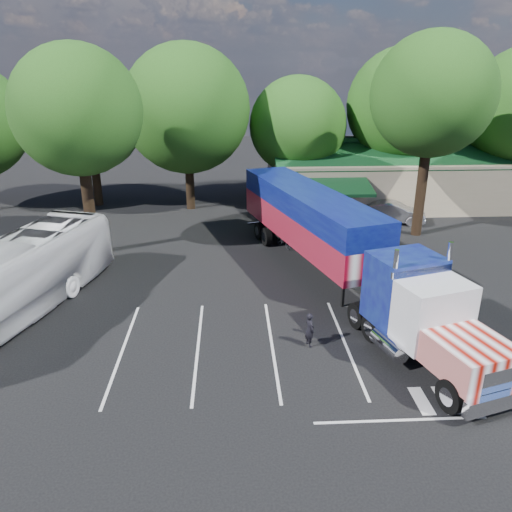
{
  "coord_description": "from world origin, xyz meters",
  "views": [
    {
      "loc": [
        -1.68,
        -24.6,
        11.43
      ],
      "look_at": [
        -0.4,
        -0.33,
        2.0
      ],
      "focal_mm": 35.0,
      "sensor_mm": 36.0,
      "label": 1
    }
  ],
  "objects_px": {
    "bicycle": "(284,241)",
    "semi_truck": "(331,236)",
    "woman": "(310,330)",
    "tour_bus": "(9,281)",
    "silver_sedan": "(393,212)"
  },
  "relations": [
    {
      "from": "tour_bus",
      "to": "woman",
      "type": "bearing_deg",
      "value": 3.41
    },
    {
      "from": "semi_truck",
      "to": "woman",
      "type": "distance_m",
      "value": 7.25
    },
    {
      "from": "semi_truck",
      "to": "woman",
      "type": "xyz_separation_m",
      "value": [
        -2.12,
        -6.66,
        -1.91
      ]
    },
    {
      "from": "tour_bus",
      "to": "silver_sedan",
      "type": "relative_size",
      "value": 2.8
    },
    {
      "from": "semi_truck",
      "to": "bicycle",
      "type": "distance_m",
      "value": 6.39
    },
    {
      "from": "semi_truck",
      "to": "bicycle",
      "type": "bearing_deg",
      "value": 92.08
    },
    {
      "from": "woman",
      "to": "silver_sedan",
      "type": "xyz_separation_m",
      "value": [
        9.09,
        17.46,
        0.02
      ]
    },
    {
      "from": "woman",
      "to": "tour_bus",
      "type": "bearing_deg",
      "value": 55.91
    },
    {
      "from": "bicycle",
      "to": "semi_truck",
      "type": "bearing_deg",
      "value": -97.55
    },
    {
      "from": "woman",
      "to": "silver_sedan",
      "type": "distance_m",
      "value": 19.68
    },
    {
      "from": "woman",
      "to": "silver_sedan",
      "type": "height_order",
      "value": "silver_sedan"
    },
    {
      "from": "woman",
      "to": "tour_bus",
      "type": "distance_m",
      "value": 14.19
    },
    {
      "from": "bicycle",
      "to": "tour_bus",
      "type": "relative_size",
      "value": 0.12
    },
    {
      "from": "semi_truck",
      "to": "woman",
      "type": "relative_size",
      "value": 14.54
    },
    {
      "from": "bicycle",
      "to": "tour_bus",
      "type": "height_order",
      "value": "tour_bus"
    }
  ]
}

